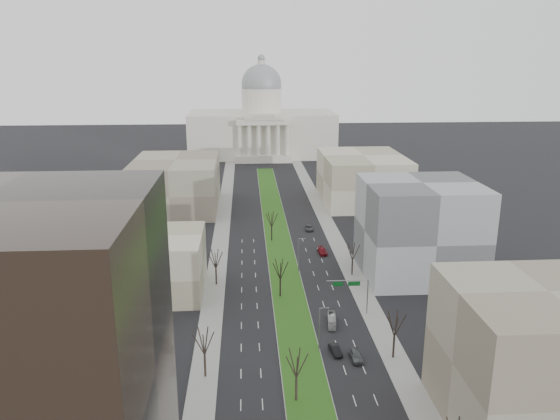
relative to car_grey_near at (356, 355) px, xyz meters
name	(u,v)px	position (x,y,z in m)	size (l,w,h in m)	color
ground	(278,241)	(-10.20, 68.15, -0.85)	(600.00, 600.00, 0.00)	black
median	(279,242)	(-10.20, 67.14, -0.75)	(8.00, 222.03, 0.20)	#999993
sidewalk_left	(217,273)	(-27.70, 43.15, -0.78)	(5.00, 330.00, 0.15)	gray
sidewalk_right	(351,270)	(7.30, 43.15, -0.78)	(5.00, 330.00, 0.15)	gray
capitol	(262,126)	(-10.20, 217.74, 15.45)	(80.00, 46.00, 55.00)	beige
building_beige_left	(147,264)	(-43.20, 33.15, 6.15)	(26.00, 22.00, 14.00)	tan
building_tan_right	(539,360)	(22.80, -19.85, 10.15)	(26.00, 24.00, 22.00)	gray
building_grey_right	(419,229)	(23.80, 40.15, 11.15)	(28.00, 26.00, 24.00)	#5D5F62
building_far_left	(176,184)	(-45.20, 108.15, 8.15)	(30.00, 40.00, 18.00)	gray
building_far_right	(362,178)	(24.80, 113.15, 8.15)	(30.00, 40.00, 18.00)	tan
tree_left_mid	(204,341)	(-27.40, -3.85, 6.15)	(5.40, 5.40, 9.72)	black
tree_left_far	(216,259)	(-27.40, 36.15, 5.99)	(5.28, 5.28, 9.50)	black
tree_right_mid	(395,323)	(7.00, 0.15, 6.30)	(5.52, 5.52, 9.94)	black
tree_right_far	(353,251)	(7.00, 40.15, 5.68)	(5.04, 5.04, 9.07)	black
tree_median_a	(297,363)	(-12.20, -11.85, 6.15)	(5.40, 5.40, 9.72)	black
tree_median_b	(280,269)	(-12.20, 28.15, 6.15)	(5.40, 5.40, 9.72)	black
tree_median_c	(272,219)	(-12.20, 68.15, 6.15)	(5.40, 5.40, 9.72)	black
streetlamp_median_b	(320,329)	(-6.43, 3.15, 3.96)	(1.90, 0.20, 9.16)	gray
streetlamp_median_c	(299,254)	(-6.43, 43.15, 3.96)	(1.90, 0.20, 9.16)	gray
mast_arm_signs	(355,288)	(3.29, 18.18, 5.26)	(9.12, 0.24, 8.09)	gray
car_grey_near	(356,355)	(0.00, 0.00, 0.00)	(2.01, 5.00, 1.70)	#4B4F53
car_black	(335,350)	(-3.47, 2.37, -0.12)	(1.55, 4.45, 1.47)	black
car_red	(322,251)	(1.60, 56.15, -0.06)	(2.22, 5.46, 1.58)	maroon
car_grey_far	(309,228)	(0.40, 78.21, -0.13)	(2.39, 5.19, 1.44)	#46494D
box_van	(332,320)	(-2.32, 13.86, 0.08)	(1.56, 6.68, 1.86)	silver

